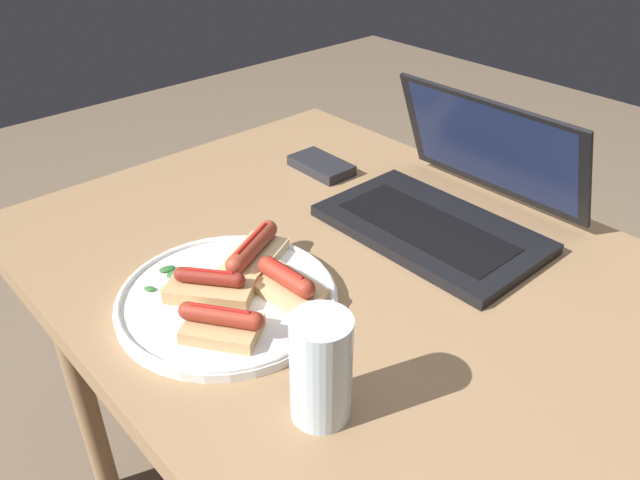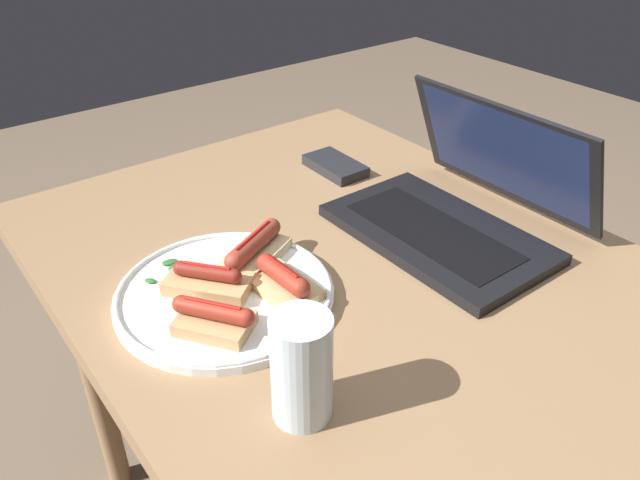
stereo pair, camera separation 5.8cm
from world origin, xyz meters
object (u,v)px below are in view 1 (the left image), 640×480
(plate, at_px, (227,298))
(laptop, at_px, (448,205))
(drinking_glass, at_px, (321,369))
(external_drive, at_px, (321,165))

(plate, bearing_deg, laptop, 80.02)
(drinking_glass, relative_size, external_drive, 1.04)
(laptop, bearing_deg, drinking_glass, -69.22)
(plate, bearing_deg, external_drive, 120.80)
(external_drive, bearing_deg, drinking_glass, -41.33)
(laptop, height_order, drinking_glass, laptop)
(drinking_glass, bearing_deg, laptop, 110.78)
(laptop, distance_m, drinking_glass, 0.45)
(laptop, xyz_separation_m, external_drive, (-0.29, -0.02, -0.03))
(laptop, height_order, external_drive, laptop)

